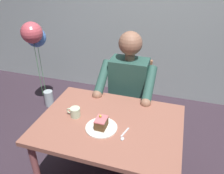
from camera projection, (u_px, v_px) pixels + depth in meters
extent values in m
cube|color=#9A5D4B|center=(109.00, 124.00, 1.70)|extent=(1.08, 0.79, 0.04)
cylinder|color=#9D5554|center=(37.00, 173.00, 1.72)|extent=(0.05, 0.05, 0.68)
cylinder|color=#9D5554|center=(171.00, 141.00, 2.02)|extent=(0.05, 0.05, 0.68)
cylinder|color=#9D5554|center=(75.00, 121.00, 2.27)|extent=(0.05, 0.05, 0.68)
cube|color=#AC714B|center=(128.00, 106.00, 2.36)|extent=(0.42, 0.42, 0.04)
cube|color=#AC714B|center=(133.00, 78.00, 2.40)|extent=(0.38, 0.04, 0.45)
cylinder|color=#AC714B|center=(140.00, 136.00, 2.27)|extent=(0.04, 0.04, 0.42)
cylinder|color=#AC714B|center=(107.00, 129.00, 2.36)|extent=(0.04, 0.04, 0.42)
cylinder|color=#AC714B|center=(146.00, 116.00, 2.57)|extent=(0.04, 0.04, 0.42)
cylinder|color=#AC714B|center=(116.00, 110.00, 2.66)|extent=(0.04, 0.04, 0.42)
cube|color=#2B5248|center=(129.00, 84.00, 2.20)|extent=(0.36, 0.22, 0.52)
sphere|color=#956750|center=(130.00, 43.00, 2.00)|extent=(0.22, 0.22, 0.22)
cylinder|color=#956750|center=(130.00, 57.00, 2.06)|extent=(0.09, 0.09, 0.06)
cylinder|color=#2B5248|center=(150.00, 84.00, 1.97)|extent=(0.08, 0.33, 0.26)
sphere|color=#956750|center=(146.00, 103.00, 1.89)|extent=(0.09, 0.09, 0.09)
cylinder|color=#2B5248|center=(103.00, 77.00, 2.09)|extent=(0.08, 0.33, 0.26)
sphere|color=#956750|center=(97.00, 95.00, 2.01)|extent=(0.09, 0.09, 0.09)
cylinder|color=#372A41|center=(134.00, 116.00, 2.22)|extent=(0.13, 0.38, 0.14)
cylinder|color=#372A41|center=(116.00, 112.00, 2.27)|extent=(0.13, 0.38, 0.14)
cylinder|color=#372A41|center=(128.00, 144.00, 2.18)|extent=(0.11, 0.11, 0.40)
cube|color=black|center=(126.00, 161.00, 2.22)|extent=(0.09, 0.22, 0.05)
cylinder|color=#372A41|center=(111.00, 140.00, 2.23)|extent=(0.11, 0.11, 0.40)
cube|color=black|center=(109.00, 157.00, 2.27)|extent=(0.09, 0.22, 0.05)
cylinder|color=white|center=(101.00, 128.00, 1.63)|extent=(0.23, 0.23, 0.01)
cube|color=brown|center=(101.00, 123.00, 1.61)|extent=(0.08, 0.10, 0.07)
cube|color=#DA6A70|center=(101.00, 119.00, 1.59)|extent=(0.08, 0.10, 0.01)
sphere|color=gold|center=(100.00, 116.00, 1.60)|extent=(0.02, 0.02, 0.02)
cylinder|color=beige|center=(75.00, 112.00, 1.73)|extent=(0.08, 0.08, 0.08)
torus|color=beige|center=(69.00, 111.00, 1.74)|extent=(0.05, 0.01, 0.05)
cylinder|color=black|center=(75.00, 109.00, 1.72)|extent=(0.07, 0.07, 0.01)
cube|color=silver|center=(125.00, 132.00, 1.58)|extent=(0.04, 0.11, 0.01)
ellipsoid|color=silver|center=(122.00, 139.00, 1.53)|extent=(0.03, 0.04, 0.01)
cylinder|color=#B2C1C6|center=(49.00, 98.00, 3.07)|extent=(0.12, 0.12, 0.22)
sphere|color=#D6525E|center=(32.00, 33.00, 2.53)|extent=(0.25, 0.25, 0.25)
cylinder|color=#4C9956|center=(39.00, 71.00, 2.77)|extent=(0.01, 0.01, 0.71)
sphere|color=#4B7ED7|center=(36.00, 37.00, 2.67)|extent=(0.24, 0.24, 0.24)
cylinder|color=#4C9956|center=(42.00, 70.00, 2.89)|extent=(0.01, 0.01, 0.62)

